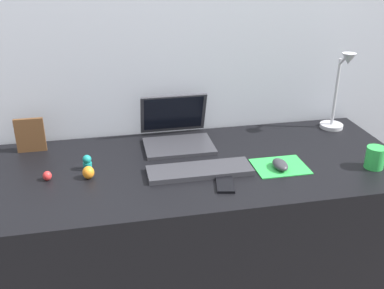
{
  "coord_description": "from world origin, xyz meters",
  "views": [
    {
      "loc": [
        -0.34,
        -1.58,
        1.57
      ],
      "look_at": [
        -0.02,
        0.0,
        0.83
      ],
      "focal_mm": 41.85,
      "sensor_mm": 36.0,
      "label": 1
    }
  ],
  "objects_px": {
    "coffee_mug": "(375,158)",
    "toy_figurine_teal": "(87,162)",
    "cell_phone": "(225,184)",
    "keyboard": "(199,171)",
    "toy_figurine_red": "(47,176)",
    "picture_frame": "(30,135)",
    "toy_figurine_orange": "(88,172)",
    "mouse": "(280,165)",
    "laptop": "(176,131)",
    "desk_lamp": "(339,93)"
  },
  "relations": [
    {
      "from": "keyboard",
      "to": "mouse",
      "type": "relative_size",
      "value": 4.27
    },
    {
      "from": "mouse",
      "to": "coffee_mug",
      "type": "height_order",
      "value": "coffee_mug"
    },
    {
      "from": "keyboard",
      "to": "toy_figurine_red",
      "type": "height_order",
      "value": "toy_figurine_red"
    },
    {
      "from": "laptop",
      "to": "cell_phone",
      "type": "relative_size",
      "value": 2.34
    },
    {
      "from": "cell_phone",
      "to": "toy_figurine_teal",
      "type": "bearing_deg",
      "value": 166.64
    },
    {
      "from": "desk_lamp",
      "to": "picture_frame",
      "type": "relative_size",
      "value": 2.56
    },
    {
      "from": "laptop",
      "to": "desk_lamp",
      "type": "xyz_separation_m",
      "value": [
        0.77,
        -0.01,
        0.13
      ]
    },
    {
      "from": "cell_phone",
      "to": "desk_lamp",
      "type": "relative_size",
      "value": 0.33
    },
    {
      "from": "cell_phone",
      "to": "keyboard",
      "type": "bearing_deg",
      "value": 134.7
    },
    {
      "from": "toy_figurine_orange",
      "to": "cell_phone",
      "type": "bearing_deg",
      "value": -17.24
    },
    {
      "from": "mouse",
      "to": "cell_phone",
      "type": "height_order",
      "value": "mouse"
    },
    {
      "from": "cell_phone",
      "to": "coffee_mug",
      "type": "distance_m",
      "value": 0.62
    },
    {
      "from": "keyboard",
      "to": "coffee_mug",
      "type": "height_order",
      "value": "coffee_mug"
    },
    {
      "from": "laptop",
      "to": "toy_figurine_orange",
      "type": "height_order",
      "value": "laptop"
    },
    {
      "from": "picture_frame",
      "to": "toy_figurine_red",
      "type": "xyz_separation_m",
      "value": [
        0.09,
        -0.28,
        -0.06
      ]
    },
    {
      "from": "laptop",
      "to": "desk_lamp",
      "type": "distance_m",
      "value": 0.78
    },
    {
      "from": "cell_phone",
      "to": "toy_figurine_teal",
      "type": "xyz_separation_m",
      "value": [
        -0.5,
        0.23,
        0.03
      ]
    },
    {
      "from": "keyboard",
      "to": "toy_figurine_red",
      "type": "distance_m",
      "value": 0.58
    },
    {
      "from": "mouse",
      "to": "picture_frame",
      "type": "distance_m",
      "value": 1.05
    },
    {
      "from": "cell_phone",
      "to": "toy_figurine_orange",
      "type": "bearing_deg",
      "value": 173.91
    },
    {
      "from": "laptop",
      "to": "desk_lamp",
      "type": "relative_size",
      "value": 0.78
    },
    {
      "from": "toy_figurine_orange",
      "to": "toy_figurine_red",
      "type": "xyz_separation_m",
      "value": [
        -0.15,
        0.02,
        -0.01
      ]
    },
    {
      "from": "desk_lamp",
      "to": "laptop",
      "type": "bearing_deg",
      "value": 179.21
    },
    {
      "from": "cell_phone",
      "to": "toy_figurine_orange",
      "type": "relative_size",
      "value": 2.57
    },
    {
      "from": "cell_phone",
      "to": "toy_figurine_red",
      "type": "distance_m",
      "value": 0.67
    },
    {
      "from": "coffee_mug",
      "to": "toy_figurine_teal",
      "type": "xyz_separation_m",
      "value": [
        -1.12,
        0.21,
        -0.01
      ]
    },
    {
      "from": "keyboard",
      "to": "cell_phone",
      "type": "distance_m",
      "value": 0.14
    },
    {
      "from": "keyboard",
      "to": "toy_figurine_red",
      "type": "bearing_deg",
      "value": 174.26
    },
    {
      "from": "picture_frame",
      "to": "toy_figurine_teal",
      "type": "xyz_separation_m",
      "value": [
        0.24,
        -0.22,
        -0.04
      ]
    },
    {
      "from": "coffee_mug",
      "to": "toy_figurine_orange",
      "type": "relative_size",
      "value": 1.78
    },
    {
      "from": "keyboard",
      "to": "cell_phone",
      "type": "bearing_deg",
      "value": -56.45
    },
    {
      "from": "keyboard",
      "to": "mouse",
      "type": "height_order",
      "value": "mouse"
    },
    {
      "from": "toy_figurine_orange",
      "to": "laptop",
      "type": "bearing_deg",
      "value": 34.89
    },
    {
      "from": "laptop",
      "to": "mouse",
      "type": "height_order",
      "value": "laptop"
    },
    {
      "from": "mouse",
      "to": "toy_figurine_orange",
      "type": "height_order",
      "value": "toy_figurine_orange"
    },
    {
      "from": "laptop",
      "to": "toy_figurine_red",
      "type": "bearing_deg",
      "value": -154.87
    },
    {
      "from": "keyboard",
      "to": "desk_lamp",
      "type": "height_order",
      "value": "desk_lamp"
    },
    {
      "from": "desk_lamp",
      "to": "picture_frame",
      "type": "distance_m",
      "value": 1.4
    },
    {
      "from": "coffee_mug",
      "to": "toy_figurine_red",
      "type": "height_order",
      "value": "coffee_mug"
    },
    {
      "from": "mouse",
      "to": "toy_figurine_teal",
      "type": "height_order",
      "value": "toy_figurine_teal"
    },
    {
      "from": "toy_figurine_teal",
      "to": "toy_figurine_red",
      "type": "bearing_deg",
      "value": -158.78
    },
    {
      "from": "toy_figurine_teal",
      "to": "toy_figurine_red",
      "type": "distance_m",
      "value": 0.16
    },
    {
      "from": "desk_lamp",
      "to": "keyboard",
      "type": "bearing_deg",
      "value": -157.7
    },
    {
      "from": "toy_figurine_teal",
      "to": "toy_figurine_orange",
      "type": "bearing_deg",
      "value": -86.76
    },
    {
      "from": "picture_frame",
      "to": "toy_figurine_teal",
      "type": "distance_m",
      "value": 0.33
    },
    {
      "from": "picture_frame",
      "to": "coffee_mug",
      "type": "bearing_deg",
      "value": -17.68
    },
    {
      "from": "toy_figurine_orange",
      "to": "toy_figurine_teal",
      "type": "bearing_deg",
      "value": 93.24
    },
    {
      "from": "cell_phone",
      "to": "toy_figurine_orange",
      "type": "distance_m",
      "value": 0.52
    },
    {
      "from": "toy_figurine_teal",
      "to": "toy_figurine_orange",
      "type": "xyz_separation_m",
      "value": [
        0.0,
        -0.07,
        -0.01
      ]
    },
    {
      "from": "laptop",
      "to": "keyboard",
      "type": "height_order",
      "value": "laptop"
    }
  ]
}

